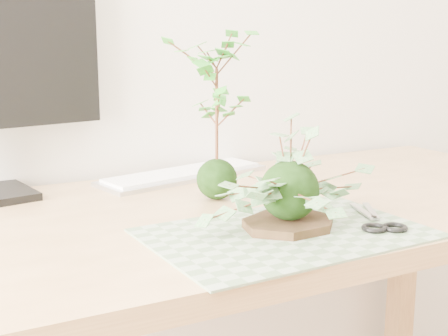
{
  "coord_description": "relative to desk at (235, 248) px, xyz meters",
  "views": [
    {
      "loc": [
        -0.5,
        0.2,
        1.07
      ],
      "look_at": [
        0.0,
        1.14,
        0.84
      ],
      "focal_mm": 50.0,
      "sensor_mm": 36.0,
      "label": 1
    }
  ],
  "objects": [
    {
      "name": "cutting_mat",
      "position": [
        -0.01,
        -0.2,
        0.09
      ],
      "size": [
        0.47,
        0.32,
        0.0
      ],
      "primitive_type": "cube",
      "rotation": [
        0.0,
        0.0,
        0.04
      ],
      "color": "#56734E",
      "rests_on": "desk"
    },
    {
      "name": "keyboard",
      "position": [
        0.01,
        0.28,
        0.1
      ],
      "size": [
        0.44,
        0.21,
        0.02
      ],
      "rotation": [
        0.0,
        0.0,
        0.22
      ],
      "color": "#B7B7BF",
      "rests_on": "desk"
    },
    {
      "name": "stone_dish",
      "position": [
        0.01,
        -0.18,
        0.1
      ],
      "size": [
        0.18,
        0.18,
        0.01
      ],
      "primitive_type": "cylinder",
      "rotation": [
        0.0,
        0.0,
        0.05
      ],
      "color": "black",
      "rests_on": "cutting_mat"
    },
    {
      "name": "ivy_kokedama",
      "position": [
        0.01,
        -0.18,
        0.21
      ],
      "size": [
        0.3,
        0.3,
        0.2
      ],
      "rotation": [
        0.0,
        0.0,
        -0.06
      ],
      "color": "black",
      "rests_on": "stone_dish"
    },
    {
      "name": "maple_kokedama",
      "position": [
        -0.01,
        0.06,
        0.33
      ],
      "size": [
        0.2,
        0.2,
        0.35
      ],
      "rotation": [
        0.0,
        0.0,
        -0.09
      ],
      "color": "black",
      "rests_on": "desk"
    },
    {
      "name": "desk",
      "position": [
        0.0,
        0.0,
        0.0
      ],
      "size": [
        1.6,
        0.7,
        0.74
      ],
      "color": "tan",
      "rests_on": "ground_plane"
    },
    {
      "name": "scissors",
      "position": [
        0.16,
        -0.25,
        0.1
      ],
      "size": [
        0.09,
        0.19,
        0.01
      ],
      "rotation": [
        0.0,
        0.0,
        -0.42
      ],
      "color": "#9C9C9D",
      "rests_on": "cutting_mat"
    }
  ]
}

